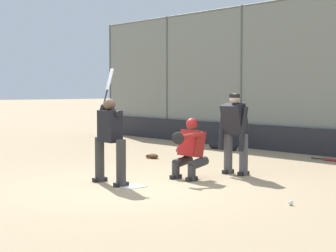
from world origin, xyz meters
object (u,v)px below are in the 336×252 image
Objects in this scene: fielding_glove_on_dirt at (152,156)px; equipment_bag_dugout_side at (223,145)px; batter_at_plate at (110,138)px; spare_bat_first_base_side at (331,160)px; umpire_home at (235,131)px; catcher_behind_plate at (189,148)px; baseball_loose at (291,203)px.

equipment_bag_dugout_side is (0.28, -2.88, 0.06)m from fielding_glove_on_dirt.
batter_at_plate reaches higher than spare_bat_first_base_side.
spare_bat_first_base_side is (-0.07, -3.39, -0.87)m from umpire_home.
batter_at_plate is 6.52× the size of fielding_glove_on_dirt.
spare_bat_first_base_side is at bearing -137.92° from fielding_glove_on_dirt.
baseball_loose is at bearing 162.46° from catcher_behind_plate.
umpire_home is 3.22m from baseball_loose.
umpire_home is 4.87m from equipment_bag_dugout_side.
spare_bat_first_base_side is at bearing -100.37° from catcher_behind_plate.
batter_at_plate is 6.57m from equipment_bag_dugout_side.
batter_at_plate is 1.63m from catcher_behind_plate.
umpire_home is (-0.72, -2.60, 0.03)m from batter_at_plate.
batter_at_plate is 1.30× the size of umpire_home.
equipment_bag_dugout_side is at bearing -179.72° from spare_bat_first_base_side.
catcher_behind_plate is at bearing 72.98° from umpire_home.
batter_at_plate reaches higher than equipment_bag_dugout_side.
umpire_home is at bearing -31.39° from baseball_loose.
fielding_glove_on_dirt is 0.31× the size of equipment_bag_dugout_side.
umpire_home is at bearing 172.45° from fielding_glove_on_dirt.
catcher_behind_plate reaches higher than spare_bat_first_base_side.
batter_at_plate is 2.70m from umpire_home.
catcher_behind_plate reaches higher than baseball_loose.
fielding_glove_on_dirt is 6.21m from baseball_loose.
fielding_glove_on_dirt is at bearing -49.58° from batter_at_plate.
catcher_behind_plate is 16.15× the size of baseball_loose.
catcher_behind_plate is at bearing -94.58° from spare_bat_first_base_side.
baseball_loose is (-5.87, 2.04, -0.02)m from fielding_glove_on_dirt.
spare_bat_first_base_side is 3.57m from equipment_bag_dugout_side.
batter_at_plate reaches higher than fielding_glove_on_dirt.
spare_bat_first_base_side is (-0.27, -4.47, -0.59)m from catcher_behind_plate.
umpire_home reaches higher than baseball_loose.
fielding_glove_on_dirt is at bearing -19.21° from baseball_loose.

